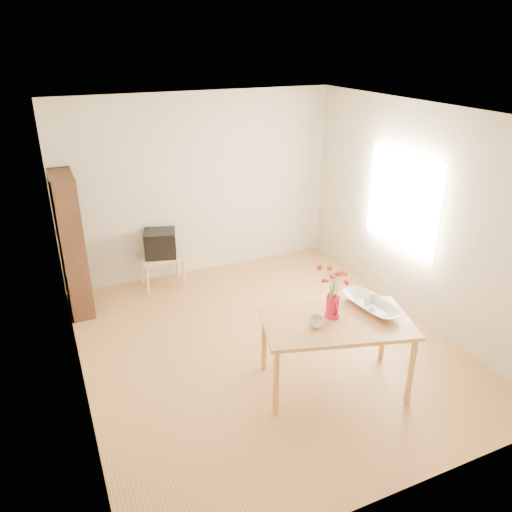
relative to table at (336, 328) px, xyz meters
name	(u,v)px	position (x,y,z in m)	size (l,w,h in m)	color
room	(270,240)	(-0.28, 0.91, 0.63)	(4.50, 4.50, 4.50)	#A6703A
table	(336,328)	(0.00, 0.00, 0.00)	(1.59, 1.17, 0.75)	#BB7B40
tv_stand	(162,260)	(-1.01, 2.88, -0.28)	(0.60, 0.45, 0.46)	tan
bookshelf	(72,249)	(-2.16, 2.66, 0.17)	(0.28, 0.70, 1.80)	black
pitcher	(332,308)	(0.00, 0.09, 0.18)	(0.14, 0.22, 0.22)	red
flowers	(334,282)	(0.00, 0.09, 0.46)	(0.25, 0.25, 0.35)	#E9373D
mug	(317,322)	(-0.24, -0.02, 0.13)	(0.13, 0.13, 0.10)	white
bowl	(372,289)	(0.44, 0.07, 0.30)	(0.46, 0.46, 0.44)	white
teacup_a	(368,294)	(0.40, 0.07, 0.25)	(0.07, 0.07, 0.06)	white
teacup_b	(374,291)	(0.48, 0.09, 0.26)	(0.08, 0.08, 0.07)	white
television	(160,243)	(-1.01, 2.89, -0.02)	(0.50, 0.49, 0.36)	black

